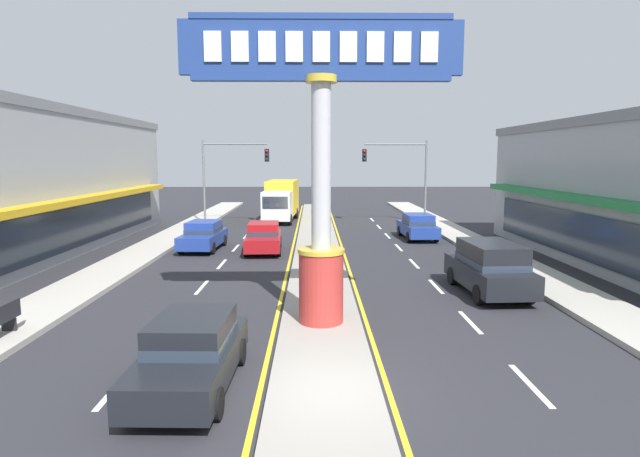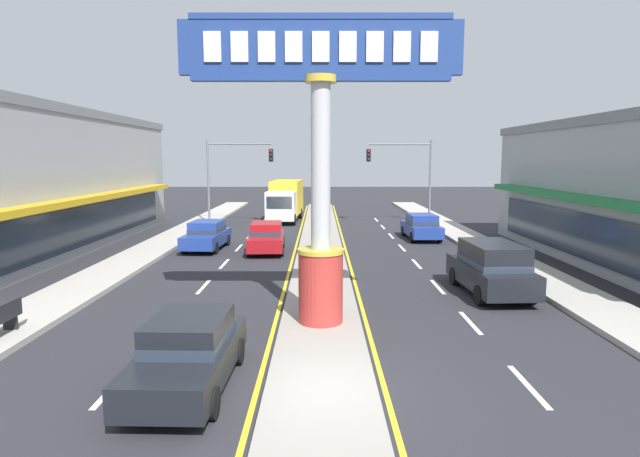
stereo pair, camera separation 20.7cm
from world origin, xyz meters
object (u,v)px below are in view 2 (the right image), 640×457
(district_sign, at_px, (320,168))
(sedan_far_right_lane, at_px, (421,226))
(storefront_left, at_px, (21,181))
(traffic_light_left_side, at_px, (232,167))
(sedan_kerb_right, at_px, (266,237))
(suv_mid_left_lane, at_px, (491,268))
(sedan_near_left_lane, at_px, (206,235))
(traffic_light_right_side, at_px, (406,167))
(sedan_far_left_oncoming, at_px, (188,351))
(box_truck_near_right_lane, at_px, (285,199))

(district_sign, distance_m, sedan_far_right_lane, 18.16)
(district_sign, height_order, storefront_left, district_sign)
(traffic_light_left_side, bearing_deg, sedan_far_right_lane, -28.51)
(sedan_kerb_right, bearing_deg, district_sign, -77.07)
(traffic_light_left_side, height_order, sedan_kerb_right, traffic_light_left_side)
(traffic_light_left_side, relative_size, suv_mid_left_lane, 1.32)
(sedan_near_left_lane, relative_size, sedan_kerb_right, 1.00)
(traffic_light_right_side, bearing_deg, sedan_far_left_oncoming, -108.08)
(traffic_light_left_side, distance_m, box_truck_near_right_lane, 5.23)
(sedan_far_right_lane, relative_size, sedan_far_left_oncoming, 1.00)
(sedan_near_left_lane, bearing_deg, traffic_light_right_side, 41.66)
(sedan_far_right_lane, height_order, sedan_near_left_lane, same)
(traffic_light_right_side, distance_m, sedan_near_left_lane, 17.14)
(sedan_near_left_lane, bearing_deg, box_truck_near_right_lane, 75.47)
(box_truck_near_right_lane, bearing_deg, storefront_left, -132.82)
(sedan_near_left_lane, bearing_deg, sedan_far_left_oncoming, -79.12)
(district_sign, bearing_deg, traffic_light_right_side, 75.17)
(suv_mid_left_lane, bearing_deg, sedan_kerb_right, 135.74)
(sedan_far_left_oncoming, bearing_deg, sedan_far_right_lane, 66.64)
(sedan_far_right_lane, bearing_deg, traffic_light_right_side, 87.86)
(district_sign, height_order, sedan_far_left_oncoming, district_sign)
(storefront_left, xyz_separation_m, sedan_far_right_lane, (21.63, 4.26, -2.93))
(district_sign, distance_m, sedan_near_left_lane, 14.94)
(suv_mid_left_lane, bearing_deg, traffic_light_right_side, 89.22)
(box_truck_near_right_lane, bearing_deg, sedan_far_right_lane, -47.03)
(sedan_near_left_lane, relative_size, sedan_far_left_oncoming, 1.01)
(traffic_light_right_side, xyz_separation_m, box_truck_near_right_lane, (-9.15, 1.94, -2.55))
(sedan_far_left_oncoming, bearing_deg, sedan_near_left_lane, 100.88)
(traffic_light_left_side, xyz_separation_m, box_truck_near_right_lane, (3.68, 2.70, -2.55))
(sedan_kerb_right, bearing_deg, sedan_near_left_lane, 167.46)
(storefront_left, distance_m, sedan_kerb_right, 13.00)
(box_truck_near_right_lane, relative_size, sedan_near_left_lane, 1.60)
(district_sign, relative_size, sedan_far_left_oncoming, 1.98)
(sedan_far_left_oncoming, distance_m, sedan_kerb_right, 16.43)
(sedan_near_left_lane, height_order, sedan_kerb_right, same)
(traffic_light_left_side, distance_m, suv_mid_left_lane, 23.73)
(district_sign, height_order, sedan_far_right_lane, district_sign)
(traffic_light_right_side, relative_size, sedan_far_left_oncoming, 1.42)
(traffic_light_left_side, bearing_deg, storefront_left, -129.36)
(sedan_far_right_lane, bearing_deg, traffic_light_left_side, 151.49)
(suv_mid_left_lane, bearing_deg, box_truck_near_right_lane, 111.45)
(suv_mid_left_lane, relative_size, sedan_far_left_oncoming, 1.08)
(sedan_far_right_lane, relative_size, sedan_near_left_lane, 0.99)
(sedan_near_left_lane, xyz_separation_m, suv_mid_left_lane, (12.26, -9.47, 0.20))
(traffic_light_left_side, relative_size, sedan_near_left_lane, 1.41)
(box_truck_near_right_lane, bearing_deg, sedan_far_left_oncoming, -90.18)
(traffic_light_left_side, bearing_deg, suv_mid_left_lane, -57.72)
(traffic_light_left_side, height_order, box_truck_near_right_lane, traffic_light_left_side)
(traffic_light_right_side, relative_size, sedan_far_right_lane, 1.42)
(sedan_near_left_lane, height_order, sedan_far_left_oncoming, same)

